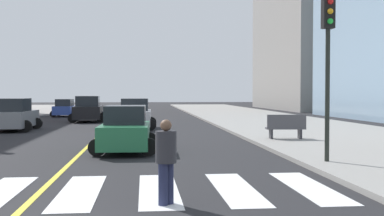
# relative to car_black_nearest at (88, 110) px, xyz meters

# --- Properties ---
(sidewalk_kerb_east) EXTENTS (10.00, 120.00, 0.15)m
(sidewalk_kerb_east) POSITION_rel_car_black_nearest_xyz_m (14.19, -10.94, -0.87)
(sidewalk_kerb_east) COLOR gray
(sidewalk_kerb_east) RESTS_ON ground
(crosswalk_paint) EXTENTS (13.50, 4.00, 0.01)m
(crosswalk_paint) POSITION_rel_car_black_nearest_xyz_m (1.99, -26.94, -0.94)
(crosswalk_paint) COLOR silver
(crosswalk_paint) RESTS_ON ground
(lane_divider_paint) EXTENTS (0.16, 80.00, 0.01)m
(lane_divider_paint) POSITION_rel_car_black_nearest_xyz_m (1.99, 9.06, -0.94)
(lane_divider_paint) COLOR yellow
(lane_divider_paint) RESTS_ON ground
(parking_garage_concrete) EXTENTS (18.00, 24.00, 22.33)m
(parking_garage_concrete) POSITION_rel_car_black_nearest_xyz_m (31.11, 26.73, 10.22)
(parking_garage_concrete) COLOR gray
(parking_garage_concrete) RESTS_ON ground
(car_black_nearest) EXTENTS (2.94, 4.60, 2.02)m
(car_black_nearest) POSITION_rel_car_black_nearest_xyz_m (0.00, 0.00, 0.00)
(car_black_nearest) COLOR black
(car_black_nearest) RESTS_ON ground
(car_gray_second) EXTENTS (2.74, 4.35, 1.94)m
(car_gray_second) POSITION_rel_car_black_nearest_xyz_m (-3.39, -8.60, -0.04)
(car_gray_second) COLOR slate
(car_gray_second) RESTS_ON ground
(car_red_third) EXTENTS (2.66, 4.23, 1.88)m
(car_red_third) POSITION_rel_car_black_nearest_xyz_m (-3.14, 24.77, -0.07)
(car_red_third) COLOR red
(car_red_third) RESTS_ON ground
(car_blue_fourth) EXTENTS (2.44, 3.82, 1.68)m
(car_blue_fourth) POSITION_rel_car_black_nearest_xyz_m (-3.16, 8.61, -0.16)
(car_blue_fourth) COLOR #2D479E
(car_blue_fourth) RESTS_ON ground
(car_green_fifth) EXTENTS (2.55, 4.02, 1.77)m
(car_green_fifth) POSITION_rel_car_black_nearest_xyz_m (3.65, -19.54, -0.12)
(car_green_fifth) COLOR #236B42
(car_green_fifth) RESTS_ON ground
(car_silver_sixth) EXTENTS (2.75, 4.33, 1.92)m
(car_silver_sixth) POSITION_rel_car_black_nearest_xyz_m (3.80, -7.92, -0.05)
(car_silver_sixth) COLOR #B7B7BC
(car_silver_sixth) RESTS_ON ground
(traffic_light_near_corner) EXTENTS (0.36, 0.41, 5.09)m
(traffic_light_near_corner) POSITION_rel_car_black_nearest_xyz_m (9.99, -23.82, 2.77)
(traffic_light_near_corner) COLOR black
(traffic_light_near_corner) RESTS_ON sidewalk_kerb_east
(park_bench) EXTENTS (1.83, 0.68, 1.12)m
(park_bench) POSITION_rel_car_black_nearest_xyz_m (10.87, -16.61, -0.26)
(park_bench) COLOR #47474C
(park_bench) RESTS_ON sidewalk_kerb_east
(pedestrian_crossing) EXTENTS (0.43, 0.43, 1.73)m
(pedestrian_crossing) POSITION_rel_car_black_nearest_xyz_m (4.80, -28.41, 0.01)
(pedestrian_crossing) COLOR #232847
(pedestrian_crossing) RESTS_ON ground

